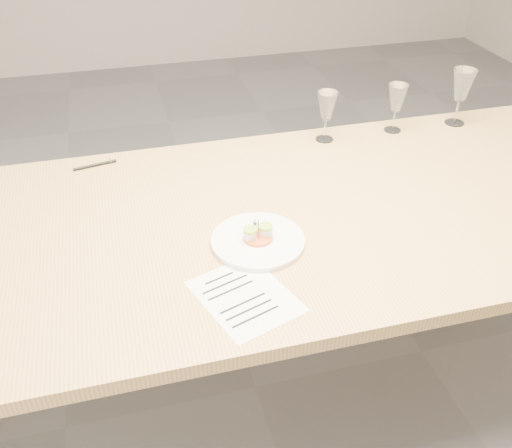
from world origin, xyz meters
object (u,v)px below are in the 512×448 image
object	(u,v)px
recipe_sheet	(245,296)
wine_glass_2	(397,99)
wine_glass_1	(327,107)
dinner_plate	(258,240)
ballpoint_pen	(95,165)
wine_glass_3	(462,86)
dining_table	(255,235)

from	to	relation	value
recipe_sheet	wine_glass_2	xyz separation A→B (m)	(0.74, 0.74, 0.12)
wine_glass_1	dinner_plate	bearing A→B (deg)	-126.10
dinner_plate	ballpoint_pen	size ratio (longest dim) A/B	1.79
recipe_sheet	wine_glass_1	size ratio (longest dim) A/B	1.69
recipe_sheet	wine_glass_2	size ratio (longest dim) A/B	1.72
dinner_plate	wine_glass_1	distance (m)	0.67
recipe_sheet	wine_glass_3	world-z (taller)	wine_glass_3
dining_table	dinner_plate	world-z (taller)	dinner_plate
dining_table	wine_glass_2	size ratio (longest dim) A/B	13.64
ballpoint_pen	wine_glass_3	xyz separation A→B (m)	(1.32, -0.01, 0.14)
wine_glass_1	wine_glass_2	xyz separation A→B (m)	(0.27, 0.01, -0.00)
wine_glass_3	recipe_sheet	bearing A→B (deg)	-143.69
dinner_plate	wine_glass_1	bearing A→B (deg)	53.90
recipe_sheet	ballpoint_pen	size ratio (longest dim) A/B	2.14
dining_table	dinner_plate	size ratio (longest dim) A/B	9.49
dinner_plate	wine_glass_2	bearing A→B (deg)	39.38
ballpoint_pen	wine_glass_1	distance (m)	0.81
dining_table	wine_glass_3	distance (m)	1.00
wine_glass_1	dining_table	bearing A→B (deg)	-131.71
dining_table	recipe_sheet	xyz separation A→B (m)	(-0.11, -0.32, 0.07)
wine_glass_1	wine_glass_3	xyz separation A→B (m)	(0.52, 0.00, 0.02)
dinner_plate	dining_table	bearing A→B (deg)	78.51
recipe_sheet	wine_glass_1	world-z (taller)	wine_glass_1
dinner_plate	wine_glass_3	distance (m)	1.07
ballpoint_pen	wine_glass_3	world-z (taller)	wine_glass_3
ballpoint_pen	wine_glass_2	bearing A→B (deg)	-11.29
ballpoint_pen	wine_glass_1	world-z (taller)	wine_glass_1
dining_table	wine_glass_3	xyz separation A→B (m)	(0.89, 0.41, 0.21)
wine_glass_1	wine_glass_3	distance (m)	0.52
wine_glass_2	wine_glass_3	world-z (taller)	wine_glass_3
wine_glass_1	wine_glass_2	bearing A→B (deg)	1.23
dining_table	wine_glass_2	bearing A→B (deg)	33.23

